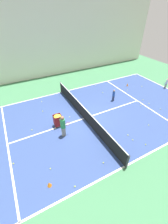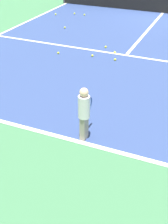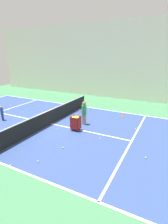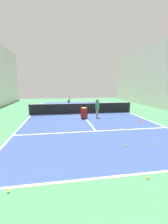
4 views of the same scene
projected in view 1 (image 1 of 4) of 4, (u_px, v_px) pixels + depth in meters
ground_plane at (84, 119)px, 11.61m from camera, size 33.31×33.31×0.00m
court_playing_area at (84, 118)px, 11.61m from camera, size 9.53×20.12×0.00m
line_sideline_left at (125, 166)px, 8.22m from camera, size 0.10×20.12×0.00m
line_sideline_right at (62, 92)px, 14.99m from camera, size 0.10×20.12×0.00m
line_service_near at (137, 101)px, 13.70m from camera, size 9.53×0.10×0.00m
line_service_far at (7, 144)px, 9.51m from camera, size 9.53×0.10×0.00m
line_centre_service at (84, 118)px, 11.61m from camera, size 0.10×11.07×0.00m
hall_enclosure_right at (43, 41)px, 15.96m from camera, size 0.15×29.61×7.91m
tennis_net at (84, 113)px, 11.29m from camera, size 9.83×0.10×1.05m
player_near_baseline at (167, 83)px, 15.36m from camera, size 0.22×0.54×1.06m
coach_at_net at (63, 125)px, 9.59m from camera, size 0.37×0.68×1.63m
child_midcourt at (114, 95)px, 13.34m from camera, size 0.28×0.28×1.10m
ball_cart at (58, 119)px, 10.56m from camera, size 0.49×0.54×0.94m
training_cone_0 at (127, 84)px, 15.99m from camera, size 0.18×0.18×0.35m
training_cone_1 at (49, 184)px, 7.28m from camera, size 0.22×0.22×0.28m
tennis_ball_1 at (136, 76)px, 18.20m from camera, size 0.07×0.07×0.07m
tennis_ball_2 at (128, 135)px, 10.12m from camera, size 0.07×0.07×0.07m
tennis_ball_3 at (133, 140)px, 9.77m from camera, size 0.07×0.07×0.07m
tennis_ball_4 at (80, 88)px, 15.61m from camera, size 0.07×0.07×0.07m
tennis_ball_6 at (141, 106)px, 12.98m from camera, size 0.07×0.07×0.07m
tennis_ball_7 at (146, 145)px, 9.44m from camera, size 0.07×0.07×0.07m
tennis_ball_9 at (127, 90)px, 15.30m from camera, size 0.07×0.07×0.07m
tennis_ball_11 at (160, 109)px, 12.57m from camera, size 0.07×0.07×0.07m
tennis_ball_12 at (140, 102)px, 13.41m from camera, size 0.07×0.07×0.07m
tennis_ball_14 at (149, 125)px, 10.93m from camera, size 0.07×0.07×0.07m
tennis_ball_15 at (32, 130)px, 10.53m from camera, size 0.07×0.07×0.07m
tennis_ball_16 at (42, 102)px, 13.52m from camera, size 0.07×0.07×0.07m
tennis_ball_17 at (75, 186)px, 7.30m from camera, size 0.07×0.07×0.07m
tennis_ball_20 at (149, 104)px, 13.23m from camera, size 0.07×0.07×0.07m
tennis_ball_22 at (50, 169)px, 8.08m from camera, size 0.07×0.07×0.07m
tennis_ball_23 at (145, 80)px, 17.34m from camera, size 0.07×0.07×0.07m
tennis_ball_24 at (69, 95)px, 14.52m from camera, size 0.07×0.07×0.07m
tennis_ball_25 at (103, 163)px, 8.38m from camera, size 0.07×0.07×0.07m
tennis_ball_26 at (103, 93)px, 14.86m from camera, size 0.07×0.07×0.07m
tennis_ball_27 at (48, 95)px, 14.41m from camera, size 0.07×0.07×0.07m
tennis_ball_28 at (70, 117)px, 11.71m from camera, size 0.07×0.07×0.07m
tennis_ball_29 at (96, 85)px, 16.16m from camera, size 0.07×0.07×0.07m
tennis_ball_30 at (13, 164)px, 8.33m from camera, size 0.07×0.07×0.07m
tennis_ball_31 at (43, 111)px, 12.33m from camera, size 0.07×0.07×0.07m
tennis_ball_32 at (142, 86)px, 15.93m from camera, size 0.07×0.07×0.07m
tennis_ball_33 at (143, 100)px, 13.76m from camera, size 0.07×0.07×0.07m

